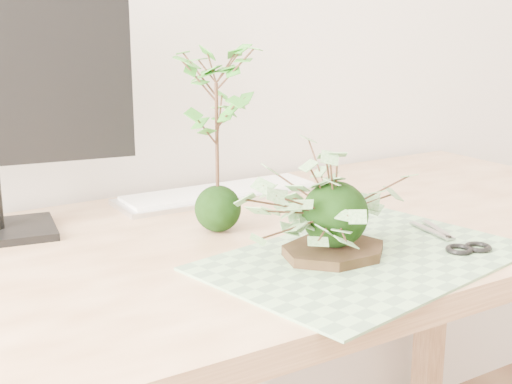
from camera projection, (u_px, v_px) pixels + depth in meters
desk at (252, 285)px, 1.19m from camera, size 1.60×0.70×0.74m
cutting_mat at (366, 258)px, 1.06m from camera, size 0.52×0.40×0.00m
stone_dish at (334, 251)px, 1.06m from camera, size 0.17×0.17×0.01m
ivy_kokedama at (336, 184)px, 1.03m from camera, size 0.36×0.36×0.20m
maple_kokedama at (216, 95)px, 1.14m from camera, size 0.19×0.19×0.32m
keyboard at (220, 193)px, 1.41m from camera, size 0.42×0.13×0.02m
scissors at (463, 244)px, 1.11m from camera, size 0.08×0.17×0.01m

